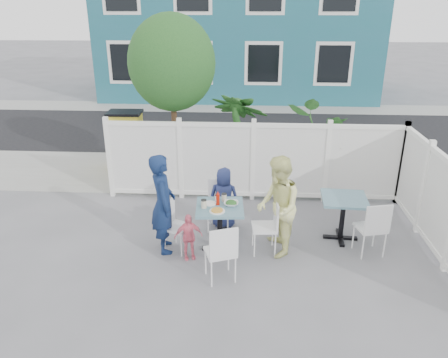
# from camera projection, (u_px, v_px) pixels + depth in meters

# --- Properties ---
(ground) EXTENTS (80.00, 80.00, 0.00)m
(ground) POSITION_uv_depth(u_px,v_px,m) (246.00, 264.00, 6.76)
(ground) COLOR slate
(near_sidewalk) EXTENTS (24.00, 2.60, 0.01)m
(near_sidewalk) POSITION_uv_depth(u_px,v_px,m) (248.00, 174.00, 10.27)
(near_sidewalk) COLOR gray
(near_sidewalk) RESTS_ON ground
(street) EXTENTS (24.00, 5.00, 0.01)m
(street) POSITION_uv_depth(u_px,v_px,m) (249.00, 130.00, 13.69)
(street) COLOR black
(street) RESTS_ON ground
(far_sidewalk) EXTENTS (24.00, 1.60, 0.01)m
(far_sidewalk) POSITION_uv_depth(u_px,v_px,m) (249.00, 108.00, 16.56)
(far_sidewalk) COLOR gray
(far_sidewalk) RESTS_ON ground
(building) EXTENTS (11.00, 6.00, 6.00)m
(building) POSITION_uv_depth(u_px,v_px,m) (239.00, 20.00, 18.58)
(building) COLOR #1D5E6A
(building) RESTS_ON ground
(fence_back) EXTENTS (5.86, 0.08, 1.60)m
(fence_back) POSITION_uv_depth(u_px,v_px,m) (253.00, 163.00, 8.68)
(fence_back) COLOR white
(fence_back) RESTS_ON ground
(fence_right) EXTENTS (0.08, 3.66, 1.60)m
(fence_right) POSITION_uv_depth(u_px,v_px,m) (438.00, 206.00, 6.86)
(fence_right) COLOR white
(fence_right) RESTS_ON ground
(tree) EXTENTS (1.80, 1.62, 3.59)m
(tree) POSITION_uv_depth(u_px,v_px,m) (172.00, 63.00, 8.92)
(tree) COLOR #382316
(tree) RESTS_ON ground
(utility_cabinet) EXTENTS (0.74, 0.54, 1.35)m
(utility_cabinet) POSITION_uv_depth(u_px,v_px,m) (127.00, 142.00, 10.36)
(utility_cabinet) COLOR yellow
(utility_cabinet) RESTS_ON ground
(potted_shrub_a) EXTENTS (1.47, 1.47, 2.05)m
(potted_shrub_a) POSITION_uv_depth(u_px,v_px,m) (240.00, 141.00, 9.25)
(potted_shrub_a) COLOR #1A481C
(potted_shrub_a) RESTS_ON ground
(potted_shrub_b) EXTENTS (2.17, 2.13, 1.83)m
(potted_shrub_b) POSITION_uv_depth(u_px,v_px,m) (328.00, 149.00, 9.10)
(potted_shrub_b) COLOR #1A481C
(potted_shrub_b) RESTS_ON ground
(main_table) EXTENTS (0.79, 0.79, 0.78)m
(main_table) POSITION_uv_depth(u_px,v_px,m) (220.00, 216.00, 6.93)
(main_table) COLOR #406B79
(main_table) RESTS_ON ground
(spare_table) EXTENTS (0.77, 0.77, 0.77)m
(spare_table) POSITION_uv_depth(u_px,v_px,m) (343.00, 207.00, 7.25)
(spare_table) COLOR #406B79
(spare_table) RESTS_ON ground
(chair_left) EXTENTS (0.49, 0.50, 0.84)m
(chair_left) POSITION_uv_depth(u_px,v_px,m) (174.00, 222.00, 7.00)
(chair_left) COLOR white
(chair_left) RESTS_ON ground
(chair_right) EXTENTS (0.42, 0.43, 0.89)m
(chair_right) POSITION_uv_depth(u_px,v_px,m) (269.00, 223.00, 6.92)
(chair_right) COLOR white
(chair_right) RESTS_ON ground
(chair_back) EXTENTS (0.41, 0.40, 0.88)m
(chair_back) POSITION_uv_depth(u_px,v_px,m) (219.00, 201.00, 7.68)
(chair_back) COLOR white
(chair_back) RESTS_ON ground
(chair_near) EXTENTS (0.52, 0.51, 0.91)m
(chair_near) POSITION_uv_depth(u_px,v_px,m) (222.00, 250.00, 6.15)
(chair_near) COLOR white
(chair_near) RESTS_ON ground
(chair_spare) EXTENTS (0.50, 0.49, 0.93)m
(chair_spare) POSITION_uv_depth(u_px,v_px,m) (374.00, 225.00, 6.79)
(chair_spare) COLOR white
(chair_spare) RESTS_ON ground
(man) EXTENTS (0.54, 0.68, 1.64)m
(man) POSITION_uv_depth(u_px,v_px,m) (163.00, 204.00, 6.86)
(man) COLOR #112249
(man) RESTS_ON ground
(woman) EXTENTS (0.70, 0.86, 1.62)m
(woman) POSITION_uv_depth(u_px,v_px,m) (278.00, 207.00, 6.78)
(woman) COLOR #DBE042
(woman) RESTS_ON ground
(boy) EXTENTS (0.57, 0.41, 1.10)m
(boy) POSITION_uv_depth(u_px,v_px,m) (224.00, 198.00, 7.71)
(boy) COLOR navy
(boy) RESTS_ON ground
(toddler) EXTENTS (0.48, 0.31, 0.76)m
(toddler) POSITION_uv_depth(u_px,v_px,m) (188.00, 237.00, 6.78)
(toddler) COLOR pink
(toddler) RESTS_ON ground
(plate_main) EXTENTS (0.24, 0.24, 0.02)m
(plate_main) POSITION_uv_depth(u_px,v_px,m) (217.00, 211.00, 6.69)
(plate_main) COLOR white
(plate_main) RESTS_ON main_table
(plate_side) EXTENTS (0.20, 0.20, 0.01)m
(plate_side) POSITION_uv_depth(u_px,v_px,m) (210.00, 203.00, 6.94)
(plate_side) COLOR white
(plate_side) RESTS_ON main_table
(salad_bowl) EXTENTS (0.23, 0.23, 0.06)m
(salad_bowl) POSITION_uv_depth(u_px,v_px,m) (231.00, 204.00, 6.88)
(salad_bowl) COLOR white
(salad_bowl) RESTS_ON main_table
(coffee_cup_a) EXTENTS (0.08, 0.08, 0.13)m
(coffee_cup_a) POSITION_uv_depth(u_px,v_px,m) (204.00, 204.00, 6.79)
(coffee_cup_a) COLOR beige
(coffee_cup_a) RESTS_ON main_table
(coffee_cup_b) EXTENTS (0.08, 0.08, 0.12)m
(coffee_cup_b) POSITION_uv_depth(u_px,v_px,m) (224.00, 198.00, 7.02)
(coffee_cup_b) COLOR beige
(coffee_cup_b) RESTS_ON main_table
(ketchup_bottle) EXTENTS (0.06, 0.06, 0.18)m
(ketchup_bottle) POSITION_uv_depth(u_px,v_px,m) (218.00, 199.00, 6.88)
(ketchup_bottle) COLOR #B01405
(ketchup_bottle) RESTS_ON main_table
(salt_shaker) EXTENTS (0.03, 0.03, 0.07)m
(salt_shaker) POSITION_uv_depth(u_px,v_px,m) (216.00, 198.00, 7.05)
(salt_shaker) COLOR white
(salt_shaker) RESTS_ON main_table
(pepper_shaker) EXTENTS (0.03, 0.03, 0.08)m
(pepper_shaker) POSITION_uv_depth(u_px,v_px,m) (216.00, 198.00, 7.07)
(pepper_shaker) COLOR black
(pepper_shaker) RESTS_ON main_table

